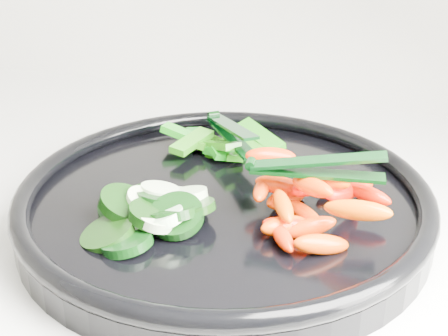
% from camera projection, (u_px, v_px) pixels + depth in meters
% --- Properties ---
extents(veggie_tray, '(0.44, 0.44, 0.04)m').
position_uv_depth(veggie_tray, '(224.00, 202.00, 0.57)').
color(veggie_tray, black).
rests_on(veggie_tray, counter).
extents(cucumber_pile, '(0.12, 0.13, 0.04)m').
position_uv_depth(cucumber_pile, '(146.00, 210.00, 0.53)').
color(cucumber_pile, black).
rests_on(cucumber_pile, veggie_tray).
extents(carrot_pile, '(0.14, 0.15, 0.05)m').
position_uv_depth(carrot_pile, '(309.00, 200.00, 0.52)').
color(carrot_pile, red).
rests_on(carrot_pile, veggie_tray).
extents(pepper_pile, '(0.13, 0.09, 0.04)m').
position_uv_depth(pepper_pile, '(220.00, 144.00, 0.65)').
color(pepper_pile, '#09660C').
rests_on(pepper_pile, veggie_tray).
extents(tong_carrot, '(0.11, 0.03, 0.02)m').
position_uv_depth(tong_carrot, '(313.00, 167.00, 0.51)').
color(tong_carrot, black).
rests_on(tong_carrot, carrot_pile).
extents(tong_pepper, '(0.08, 0.10, 0.02)m').
position_uv_depth(tong_pepper, '(230.00, 131.00, 0.64)').
color(tong_pepper, black).
rests_on(tong_pepper, pepper_pile).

